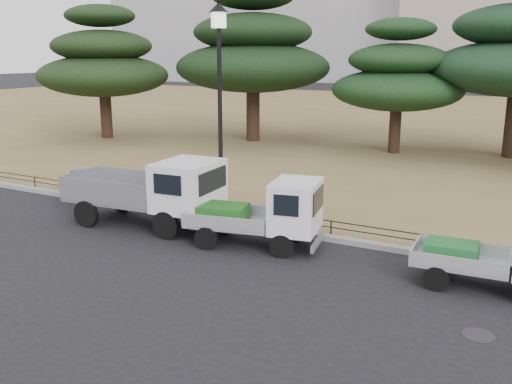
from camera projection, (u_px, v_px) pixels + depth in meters
The scene contains 13 objects.
ground at pixel (219, 257), 14.71m from camera, with size 220.00×220.00×0.00m, color black.
lawn at pixel (448, 124), 40.75m from camera, with size 120.00×56.00×0.15m, color olive.
curb at pixel (266, 228), 16.91m from camera, with size 120.00×0.25×0.16m, color gray.
truck_large at pixel (152, 189), 17.05m from camera, with size 4.94×2.28×2.09m.
truck_kei_front at pixel (264, 213), 15.31m from camera, with size 3.78×2.16×1.88m.
truck_kei_rear at pixel (501, 255), 12.48m from camera, with size 3.24×1.53×1.66m.
street_lamp at pixel (219, 75), 16.91m from camera, with size 0.57×0.57×6.39m.
pipe_fence at pixel (268, 215), 16.95m from camera, with size 38.00×0.04×0.40m.
tarp_pile at pixel (80, 184), 20.57m from camera, with size 1.56×1.35×0.87m.
manhole at pixel (478, 335), 10.66m from camera, with size 0.60×0.60×0.01m, color #2D2D30.
pine_west_far at pixel (103, 62), 32.94m from camera, with size 7.53×7.53×7.61m.
pine_west_near at pixel (253, 52), 31.73m from camera, with size 8.66×8.66×8.66m.
pine_center_left at pixel (398, 76), 28.07m from camera, with size 6.50×6.50×6.60m.
Camera 1 is at (7.50, -11.71, 5.17)m, focal length 40.00 mm.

